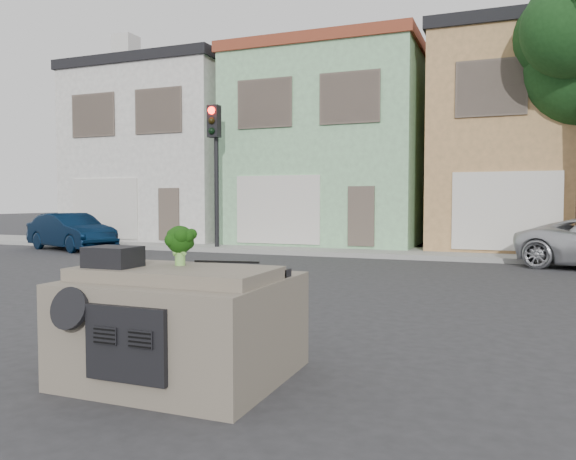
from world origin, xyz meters
The scene contains 11 objects.
ground_plane centered at (0.00, 0.00, 0.00)m, with size 120.00×120.00×0.00m, color #303033.
sidewalk centered at (0.00, 10.50, 0.07)m, with size 40.00×3.00×0.15m, color gray.
townhouse_white centered at (-11.00, 14.50, 3.77)m, with size 7.20×8.20×7.55m, color silver.
townhouse_mint centered at (-3.50, 14.50, 3.77)m, with size 7.20×8.20×7.55m, color #8DC791.
townhouse_tan centered at (4.00, 14.50, 3.77)m, with size 7.20×8.20×7.55m, color tan.
navy_sedan centered at (-11.53, 8.02, 0.00)m, with size 1.40×4.00×1.32m, color black.
traffic_signal centered at (-6.50, 9.50, 2.55)m, with size 0.40×0.40×5.10m, color black.
car_dashboard centered at (0.00, -3.00, 0.56)m, with size 2.00×1.80×1.12m, color #706757.
instrument_hump centered at (-0.58, -3.35, 1.22)m, with size 0.48×0.38×0.20m, color black.
wiper_arm centered at (0.28, -2.62, 1.13)m, with size 0.70×0.03×0.02m, color black.
broccoli centered at (-0.05, -2.99, 1.32)m, with size 0.33×0.33×0.41m, color black.
Camera 1 is at (2.99, -7.79, 1.77)m, focal length 35.00 mm.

